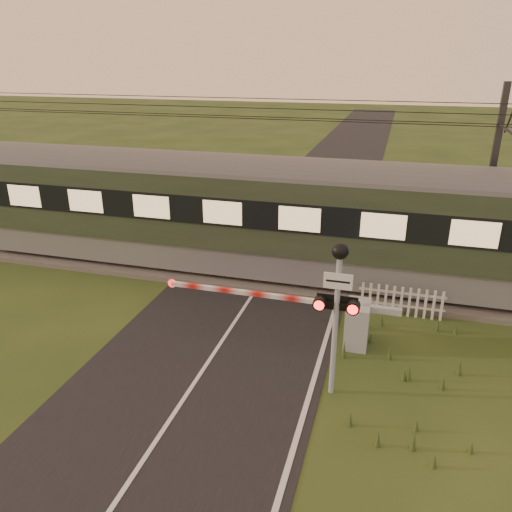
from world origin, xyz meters
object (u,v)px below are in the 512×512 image
(picket_fence, at_px, (401,301))
(boom_gate, at_px, (348,321))
(crossing_signal, at_px, (337,294))
(catenary_mast, at_px, (491,180))

(picket_fence, bearing_deg, boom_gate, -124.62)
(crossing_signal, xyz_separation_m, catenary_mast, (4.07, 8.44, 0.88))
(boom_gate, distance_m, catenary_mast, 7.81)
(boom_gate, bearing_deg, picket_fence, 55.38)
(crossing_signal, height_order, catenary_mast, catenary_mast)
(crossing_signal, bearing_deg, boom_gate, 87.55)
(boom_gate, relative_size, picket_fence, 2.61)
(catenary_mast, bearing_deg, boom_gate, -122.91)
(crossing_signal, distance_m, catenary_mast, 9.41)
(picket_fence, distance_m, catenary_mast, 5.69)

